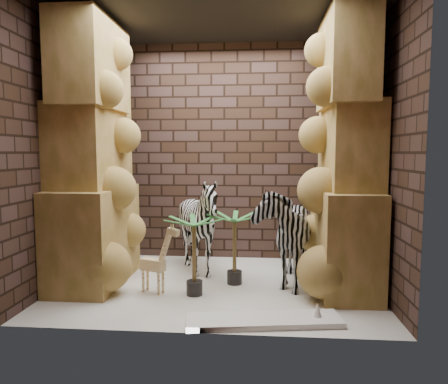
# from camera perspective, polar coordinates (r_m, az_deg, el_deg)

# --- Properties ---
(floor) EXTENTS (3.50, 3.50, 0.00)m
(floor) POSITION_cam_1_polar(r_m,az_deg,el_deg) (4.77, -1.21, -12.84)
(floor) COLOR white
(floor) RESTS_ON ground
(ceiling) EXTENTS (3.50, 3.50, 0.00)m
(ceiling) POSITION_cam_1_polar(r_m,az_deg,el_deg) (4.76, -1.29, 23.87)
(ceiling) COLOR black
(ceiling) RESTS_ON ground
(wall_back) EXTENTS (3.50, 0.00, 3.50)m
(wall_back) POSITION_cam_1_polar(r_m,az_deg,el_deg) (5.77, 0.04, 5.52)
(wall_back) COLOR #301E14
(wall_back) RESTS_ON ground
(wall_front) EXTENTS (3.50, 0.00, 3.50)m
(wall_front) POSITION_cam_1_polar(r_m,az_deg,el_deg) (3.28, -3.52, 5.49)
(wall_front) COLOR #301E14
(wall_front) RESTS_ON ground
(wall_left) EXTENTS (0.00, 3.00, 3.00)m
(wall_left) POSITION_cam_1_polar(r_m,az_deg,el_deg) (5.01, -21.64, 5.13)
(wall_left) COLOR #301E14
(wall_left) RESTS_ON ground
(wall_right) EXTENTS (0.00, 3.00, 3.00)m
(wall_right) POSITION_cam_1_polar(r_m,az_deg,el_deg) (4.68, 20.69, 5.16)
(wall_right) COLOR #301E14
(wall_right) RESTS_ON ground
(rock_pillar_left) EXTENTS (0.68, 1.30, 3.00)m
(rock_pillar_left) POSITION_cam_1_polar(r_m,az_deg,el_deg) (4.87, -17.94, 5.25)
(rock_pillar_left) COLOR tan
(rock_pillar_left) RESTS_ON floor
(rock_pillar_right) EXTENTS (0.58, 1.25, 3.00)m
(rock_pillar_right) POSITION_cam_1_polar(r_m,az_deg,el_deg) (4.60, 16.72, 5.28)
(rock_pillar_right) COLOR tan
(rock_pillar_right) RESTS_ON floor
(zebra_right) EXTENTS (0.75, 1.20, 1.33)m
(zebra_right) POSITION_cam_1_polar(r_m,az_deg,el_deg) (4.79, 8.38, -4.59)
(zebra_right) COLOR white
(zebra_right) RESTS_ON floor
(zebra_left) EXTENTS (1.30, 1.44, 1.08)m
(zebra_left) POSITION_cam_1_polar(r_m,az_deg,el_deg) (5.07, -3.47, -5.41)
(zebra_left) COLOR white
(zebra_left) RESTS_ON floor
(giraffe_toy) EXTENTS (0.42, 0.28, 0.78)m
(giraffe_toy) POSITION_cam_1_polar(r_m,az_deg,el_deg) (4.48, -9.92, -8.90)
(giraffe_toy) COLOR #FFE0A0
(giraffe_toy) RESTS_ON floor
(palm_front) EXTENTS (0.36, 0.36, 0.83)m
(palm_front) POSITION_cam_1_polar(r_m,az_deg,el_deg) (4.70, 1.47, -7.84)
(palm_front) COLOR #24691F
(palm_front) RESTS_ON floor
(palm_back) EXTENTS (0.36, 0.36, 0.85)m
(palm_back) POSITION_cam_1_polar(r_m,az_deg,el_deg) (4.35, -4.17, -8.83)
(palm_back) COLOR #24691F
(palm_back) RESTS_ON floor
(surfboard) EXTENTS (1.40, 0.53, 0.05)m
(surfboard) POSITION_cam_1_polar(r_m,az_deg,el_deg) (3.80, 5.59, -17.38)
(surfboard) COLOR white
(surfboard) RESTS_ON floor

